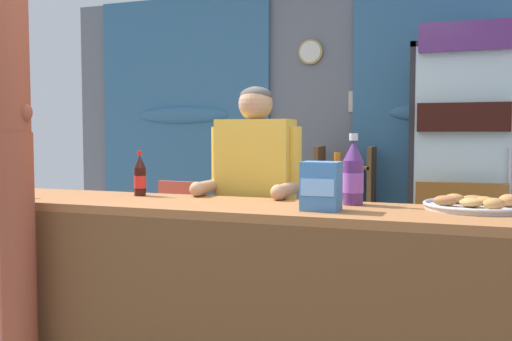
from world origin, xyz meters
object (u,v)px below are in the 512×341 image
soda_bottle_water (9,177)px  shopkeeper (255,187)px  stall_counter (191,280)px  pastry_tray (476,205)px  bottle_shelf_rack (345,211)px  plastic_lawn_chair (173,229)px  timber_post (14,144)px  soda_bottle_grape_soda (353,175)px  snack_box_biscuit (321,186)px  drink_fridge (463,153)px  soda_bottle_cola (140,177)px

soda_bottle_water → shopkeeper: bearing=26.7°
stall_counter → pastry_tray: 1.34m
stall_counter → bottle_shelf_rack: (0.24, 2.39, 0.03)m
stall_counter → plastic_lawn_chair: bearing=121.0°
bottle_shelf_rack → shopkeeper: size_ratio=0.75×
timber_post → shopkeeper: 1.26m
soda_bottle_grape_soda → snack_box_biscuit: bearing=-111.2°
timber_post → soda_bottle_grape_soda: timber_post is taller
soda_bottle_water → pastry_tray: soda_bottle_water is taller
drink_fridge → soda_bottle_cola: drink_fridge is taller
soda_bottle_cola → timber_post: bearing=-120.4°
drink_fridge → soda_bottle_cola: size_ratio=8.40×
plastic_lawn_chair → snack_box_biscuit: size_ratio=4.06×
soda_bottle_grape_soda → shopkeeper: bearing=152.6°
snack_box_biscuit → soda_bottle_cola: bearing=167.7°
drink_fridge → soda_bottle_grape_soda: 1.92m
bottle_shelf_rack → snack_box_biscuit: bearing=-81.0°
stall_counter → bottle_shelf_rack: size_ratio=2.54×
pastry_tray → soda_bottle_grape_soda: bearing=-177.8°
soda_bottle_cola → stall_counter: bearing=-31.1°
stall_counter → plastic_lawn_chair: (-0.98, 1.63, -0.07)m
plastic_lawn_chair → soda_bottle_grape_soda: 2.24m
soda_bottle_cola → shopkeeper: bearing=31.6°
plastic_lawn_chair → bottle_shelf_rack: bearing=31.9°
stall_counter → soda_bottle_water: 1.16m
soda_bottle_grape_soda → soda_bottle_cola: soda_bottle_grape_soda is taller
shopkeeper → pastry_tray: 1.18m
bottle_shelf_rack → soda_bottle_cola: size_ratio=4.75×
timber_post → plastic_lawn_chair: 2.07m
shopkeeper → pastry_tray: shopkeeper is taller
snack_box_biscuit → drink_fridge: bearing=75.2°
plastic_lawn_chair → pastry_tray: 2.64m
bottle_shelf_rack → snack_box_biscuit: bottle_shelf_rack is taller
soda_bottle_cola → snack_box_biscuit: size_ratio=1.13×
plastic_lawn_chair → soda_bottle_grape_soda: size_ratio=2.58×
drink_fridge → soda_bottle_grape_soda: size_ratio=6.03×
soda_bottle_water → pastry_tray: 2.34m
bottle_shelf_rack → shopkeeper: shopkeeper is taller
soda_bottle_cola → pastry_tray: (1.68, 0.03, -0.08)m
timber_post → shopkeeper: size_ratio=1.67×
shopkeeper → pastry_tray: size_ratio=3.32×
bottle_shelf_rack → soda_bottle_water: 2.76m
soda_bottle_water → soda_bottle_cola: 0.69m
soda_bottle_grape_soda → timber_post: bearing=-158.8°
stall_counter → timber_post: timber_post is taller
soda_bottle_water → bottle_shelf_rack: bearing=61.3°
soda_bottle_water → snack_box_biscuit: (1.68, 0.03, 0.01)m
shopkeeper → soda_bottle_water: bearing=-153.3°
stall_counter → plastic_lawn_chair: size_ratio=3.36×
timber_post → soda_bottle_cola: bearing=59.6°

